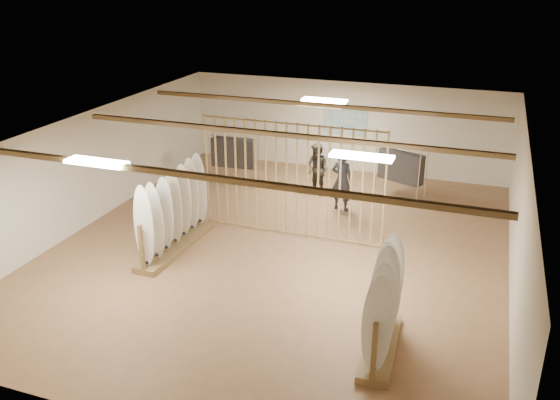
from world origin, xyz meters
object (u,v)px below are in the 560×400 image
(rack_left, at_px, (174,222))
(shopper_a, at_px, (342,176))
(clothing_rack_b, at_px, (401,166))
(shopper_b, at_px, (317,166))
(rack_right, at_px, (382,318))
(clothing_rack_a, at_px, (234,153))

(rack_left, xyz_separation_m, shopper_a, (3.00, 3.57, 0.27))
(clothing_rack_b, height_order, shopper_b, shopper_b)
(rack_right, distance_m, clothing_rack_a, 8.77)
(rack_left, relative_size, clothing_rack_b, 1.88)
(rack_right, bearing_deg, shopper_b, 111.93)
(rack_left, bearing_deg, clothing_rack_a, 97.66)
(rack_right, distance_m, clothing_rack_b, 7.16)
(clothing_rack_a, height_order, clothing_rack_b, clothing_rack_a)
(clothing_rack_a, xyz_separation_m, clothing_rack_b, (4.81, 0.40, -0.01))
(shopper_a, height_order, shopper_b, shopper_a)
(shopper_b, bearing_deg, clothing_rack_b, 38.49)
(rack_right, height_order, clothing_rack_b, rack_right)
(rack_left, relative_size, shopper_a, 1.48)
(rack_left, bearing_deg, clothing_rack_b, 49.65)
(rack_left, height_order, clothing_rack_b, rack_left)
(rack_right, relative_size, clothing_rack_b, 1.38)
(rack_left, distance_m, shopper_b, 4.88)
(rack_right, bearing_deg, rack_left, 153.45)
(rack_left, bearing_deg, rack_right, -22.14)
(clothing_rack_a, distance_m, clothing_rack_b, 4.83)
(clothing_rack_a, xyz_separation_m, shopper_a, (3.48, -0.87, -0.03))
(rack_left, xyz_separation_m, clothing_rack_a, (-0.49, 4.44, 0.31))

